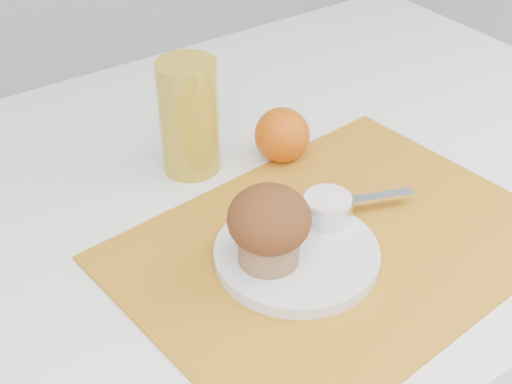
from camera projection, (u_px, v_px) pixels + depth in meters
table at (257, 364)px, 1.16m from camera, size 1.20×0.80×0.75m
placemat at (336, 246)px, 0.82m from camera, size 0.52×0.40×0.00m
plate at (297, 254)px, 0.80m from camera, size 0.22×0.22×0.01m
ramekin at (327, 209)px, 0.83m from camera, size 0.06×0.06×0.03m
cream at (328, 200)px, 0.82m from camera, size 0.06×0.06×0.01m
raspberry_near at (297, 210)px, 0.84m from camera, size 0.02×0.02×0.02m
raspberry_far at (316, 216)px, 0.83m from camera, size 0.02×0.02×0.02m
butter_knife at (343, 202)px, 0.86m from camera, size 0.17×0.08×0.00m
orange at (282, 135)px, 0.95m from camera, size 0.07×0.07×0.07m
juice_glass at (189, 117)px, 0.91m from camera, size 0.09×0.09×0.15m
muffin at (269, 225)px, 0.75m from camera, size 0.09×0.09×0.09m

